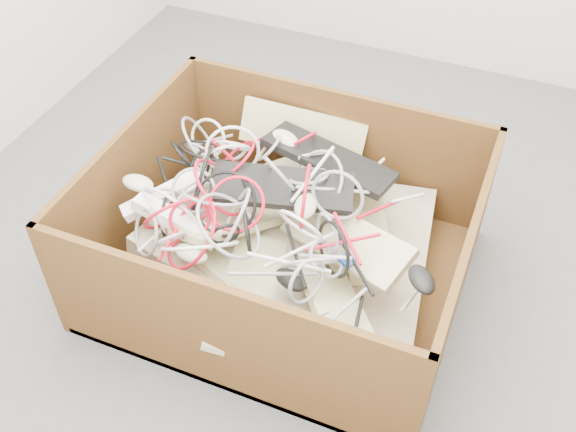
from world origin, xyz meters
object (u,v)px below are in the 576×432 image
at_px(power_strip_left, 163,195).
at_px(power_strip_right, 176,220).
at_px(cardboard_box, 281,252).
at_px(vga_plug, 347,260).

bearing_deg(power_strip_left, power_strip_right, -88.02).
xyz_separation_m(cardboard_box, vga_plug, (0.28, -0.13, 0.21)).
height_order(power_strip_right, vga_plug, power_strip_right).
bearing_deg(vga_plug, power_strip_right, -146.26).
bearing_deg(power_strip_right, cardboard_box, 36.18).
bearing_deg(power_strip_right, power_strip_left, 142.07).
distance_m(cardboard_box, power_strip_left, 0.46).
bearing_deg(cardboard_box, power_strip_right, -148.06).
bearing_deg(power_strip_right, vga_plug, 9.73).
bearing_deg(power_strip_left, cardboard_box, -32.47).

